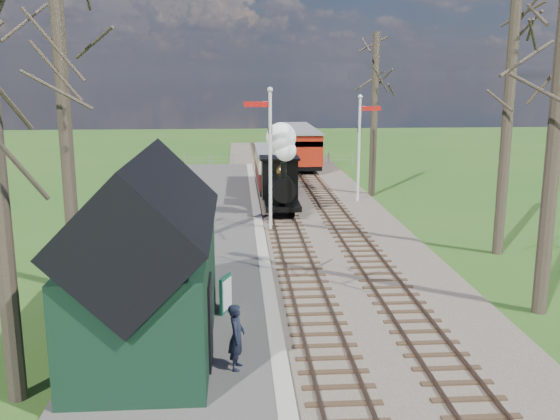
{
  "coord_description": "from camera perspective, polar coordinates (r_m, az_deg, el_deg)",
  "views": [
    {
      "loc": [
        -2.12,
        -10.37,
        6.67
      ],
      "look_at": [
        -0.49,
        13.05,
        1.6
      ],
      "focal_mm": 40.0,
      "sensor_mm": 36.0,
      "label": 1
    }
  ],
  "objects": [
    {
      "name": "bench",
      "position": [
        18.38,
        -7.24,
        -7.28
      ],
      "size": [
        0.56,
        1.45,
        0.81
      ],
      "color": "#422E17",
      "rests_on": "platform"
    },
    {
      "name": "locomotive",
      "position": [
        30.16,
        0.08,
        3.34
      ],
      "size": [
        1.76,
        4.11,
        4.4
      ],
      "color": "black",
      "rests_on": "ground"
    },
    {
      "name": "semaphore_far",
      "position": [
        33.19,
        7.37,
        6.35
      ],
      "size": [
        1.22,
        0.24,
        5.72
      ],
      "color": "silver",
      "rests_on": "ground"
    },
    {
      "name": "person",
      "position": [
        14.24,
        -3.99,
        -11.49
      ],
      "size": [
        0.45,
        0.61,
        1.52
      ],
      "primitive_type": "imported",
      "rotation": [
        0.0,
        0.0,
        1.4
      ],
      "color": "#1A1E2F",
      "rests_on": "platform"
    },
    {
      "name": "fence_line",
      "position": [
        46.84,
        -0.99,
        4.68
      ],
      "size": [
        12.6,
        0.08,
        1.0
      ],
      "color": "slate",
      "rests_on": "ground"
    },
    {
      "name": "track_far",
      "position": [
        33.37,
        4.23,
        0.8
      ],
      "size": [
        1.6,
        60.0,
        0.15
      ],
      "color": "brown",
      "rests_on": "ground"
    },
    {
      "name": "ballast_bed",
      "position": [
        33.22,
        2.01,
        0.68
      ],
      "size": [
        8.0,
        60.0,
        0.1
      ],
      "primitive_type": "cube",
      "color": "brown",
      "rests_on": "ground"
    },
    {
      "name": "coach",
      "position": [
        36.22,
        -0.58,
        3.97
      ],
      "size": [
        2.05,
        7.04,
        2.16
      ],
      "color": "black",
      "rests_on": "ground"
    },
    {
      "name": "red_carriage_a",
      "position": [
        44.41,
        2.16,
        5.61
      ],
      "size": [
        2.2,
        5.46,
        2.32
      ],
      "color": "black",
      "rests_on": "ground"
    },
    {
      "name": "track_near",
      "position": [
        33.1,
        -0.23,
        0.74
      ],
      "size": [
        1.6,
        60.0,
        0.15
      ],
      "color": "brown",
      "rests_on": "ground"
    },
    {
      "name": "red_carriage_b",
      "position": [
        49.85,
        1.49,
        6.33
      ],
      "size": [
        2.2,
        5.46,
        2.32
      ],
      "color": "black",
      "rests_on": "ground"
    },
    {
      "name": "semaphore_near",
      "position": [
        26.59,
        -1.05,
        5.6
      ],
      "size": [
        1.22,
        0.24,
        6.22
      ],
      "color": "silver",
      "rests_on": "ground"
    },
    {
      "name": "distant_hills",
      "position": [
        78.25,
        -1.23,
        -4.81
      ],
      "size": [
        114.4,
        48.0,
        22.02
      ],
      "color": "#385B23",
      "rests_on": "ground"
    },
    {
      "name": "station_shed",
      "position": [
        15.19,
        -12.09,
        -4.95
      ],
      "size": [
        3.25,
        6.3,
        4.78
      ],
      "color": "black",
      "rests_on": "platform"
    },
    {
      "name": "sign_board",
      "position": [
        17.57,
        -4.98,
        -7.66
      ],
      "size": [
        0.33,
        0.69,
        1.04
      ],
      "color": "#104B33",
      "rests_on": "platform"
    },
    {
      "name": "coping_strip",
      "position": [
        25.26,
        -1.76,
        -2.89
      ],
      "size": [
        0.4,
        44.0,
        0.21
      ],
      "primitive_type": "cube",
      "color": "#B2AD9E",
      "rests_on": "ground"
    },
    {
      "name": "platform",
      "position": [
        25.28,
        -6.98,
        -2.97
      ],
      "size": [
        5.0,
        44.0,
        0.2
      ],
      "primitive_type": "cube",
      "color": "#474442",
      "rests_on": "ground"
    },
    {
      "name": "bare_trees",
      "position": [
        20.82,
        5.63,
        8.1
      ],
      "size": [
        15.51,
        22.39,
        12.0
      ],
      "color": "#382D23",
      "rests_on": "ground"
    }
  ]
}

